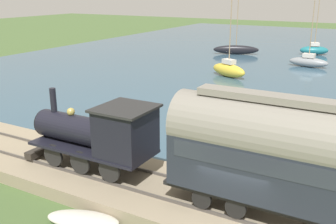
% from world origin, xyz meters
% --- Properties ---
extents(rail_embankment, '(4.59, 56.00, 0.72)m').
position_xyz_m(rail_embankment, '(0.49, 0.00, 0.30)').
color(rail_embankment, gray).
rests_on(rail_embankment, ground).
extents(steam_locomotive, '(2.33, 6.30, 3.37)m').
position_xyz_m(steam_locomotive, '(0.49, 6.40, 2.43)').
color(steam_locomotive, black).
rests_on(steam_locomotive, rail_embankment).
extents(passenger_coach, '(2.24, 10.39, 4.37)m').
position_xyz_m(passenger_coach, '(0.49, -2.48, 3.12)').
color(passenger_coach, black).
rests_on(passenger_coach, rail_embankment).
extents(sailboat_black, '(3.26, 5.99, 7.53)m').
position_xyz_m(sailboat_black, '(38.63, 14.05, 0.64)').
color(sailboat_black, black).
rests_on(sailboat_black, harbor_water).
extents(sailboat_gray, '(1.63, 4.39, 7.25)m').
position_xyz_m(sailboat_gray, '(34.00, 3.78, 0.63)').
color(sailboat_gray, gray).
rests_on(sailboat_gray, harbor_water).
extents(sailboat_yellow, '(2.97, 4.43, 7.88)m').
position_xyz_m(sailboat_yellow, '(24.65, 9.73, 0.74)').
color(sailboat_yellow, gold).
rests_on(sailboat_yellow, harbor_water).
extents(sailboat_teal, '(2.77, 4.00, 8.46)m').
position_xyz_m(sailboat_teal, '(43.40, 4.80, 0.69)').
color(sailboat_teal, '#1E707A').
rests_on(sailboat_teal, harbor_water).
extents(beached_dinghy, '(1.88, 3.00, 0.44)m').
position_xyz_m(beached_dinghy, '(-2.51, 4.98, 0.22)').
color(beached_dinghy, beige).
rests_on(beached_dinghy, ground).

